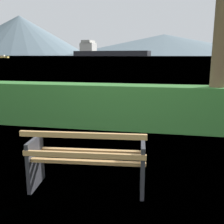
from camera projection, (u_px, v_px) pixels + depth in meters
name	position (u px, v px, depth m)	size (l,w,h in m)	color
ground_plane	(89.00, 187.00, 3.56)	(1400.00, 1400.00, 0.00)	#567A38
water_surface	(163.00, 56.00, 298.09)	(620.00, 620.00, 0.00)	#7A99A8
park_bench	(87.00, 160.00, 3.41)	(1.56, 0.70, 0.87)	tan
hedge_row	(123.00, 107.00, 6.35)	(9.01, 0.66, 1.06)	#387A33
cargo_ship_large	(105.00, 52.00, 322.14)	(97.76, 36.26, 19.37)	#232328
fishing_boat_near	(3.00, 57.00, 141.91)	(6.72, 2.09, 1.60)	gold
distant_hills	(146.00, 40.00, 539.87)	(925.25, 405.99, 86.51)	slate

